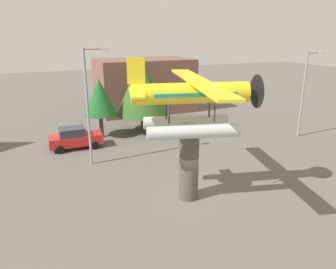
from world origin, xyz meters
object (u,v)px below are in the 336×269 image
streetlight_secondary (305,88)px  tree_center_back (142,86)px  floatplane_monument (193,102)px  tree_east (100,97)px  car_mid_red (75,138)px  display_pedestal (189,166)px  streetlight_primary (90,99)px  storefront_building (144,85)px

streetlight_secondary → tree_center_back: (-12.82, 7.01, -0.01)m
floatplane_monument → tree_east: bearing=114.0°
car_mid_red → streetlight_secondary: (19.47, -4.61, 3.51)m
display_pedestal → floatplane_monument: (0.13, -0.03, 3.63)m
display_pedestal → car_mid_red: size_ratio=0.93×
tree_east → tree_center_back: tree_center_back is taller
streetlight_primary → tree_east: streetlight_primary is taller
display_pedestal → car_mid_red: 12.19m
floatplane_monument → tree_center_back: size_ratio=1.45×
display_pedestal → tree_east: size_ratio=0.74×
tree_east → display_pedestal: bearing=-80.7°
streetlight_primary → streetlight_secondary: bearing=-2.1°
floatplane_monument → car_mid_red: floatplane_monument is taller
display_pedestal → streetlight_secondary: streetlight_secondary is taller
floatplane_monument → tree_center_back: (1.70, 13.58, -1.21)m
streetlight_secondary → display_pedestal: bearing=-155.9°
floatplane_monument → streetlight_primary: 8.41m
car_mid_red → tree_center_back: tree_center_back is taller
streetlight_secondary → tree_east: streetlight_secondary is taller
streetlight_secondary → streetlight_primary: bearing=177.9°
floatplane_monument → streetlight_secondary: size_ratio=1.38×
streetlight_primary → streetlight_secondary: streetlight_primary is taller
streetlight_secondary → tree_east: (-16.81, 6.81, -0.73)m
streetlight_secondary → floatplane_monument: bearing=-155.7°
streetlight_primary → car_mid_red: bearing=101.7°
car_mid_red → storefront_building: bearing=48.2°
floatplane_monument → car_mid_red: 13.10m
floatplane_monument → streetlight_secondary: floatplane_monument is taller
display_pedestal → car_mid_red: display_pedestal is taller
car_mid_red → storefront_building: size_ratio=0.38×
storefront_building → tree_center_back: tree_center_back is taller
car_mid_red → streetlight_primary: streetlight_primary is taller
tree_east → tree_center_back: size_ratio=0.75×
floatplane_monument → tree_east: (-2.30, 13.38, -1.93)m
streetlight_primary → streetlight_secondary: 18.67m
floatplane_monument → storefront_building: floatplane_monument is taller
display_pedestal → floatplane_monument: floatplane_monument is taller
car_mid_red → streetlight_secondary: 20.31m
car_mid_red → streetlight_primary: (0.81, -3.91, 3.84)m
car_mid_red → storefront_building: storefront_building is taller
display_pedestal → streetlight_primary: streetlight_primary is taller
display_pedestal → tree_east: tree_east is taller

